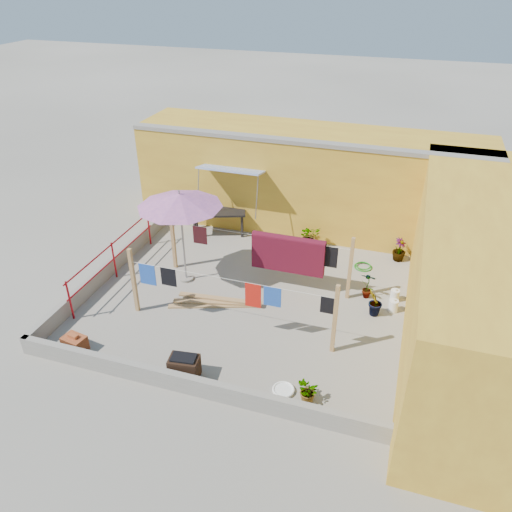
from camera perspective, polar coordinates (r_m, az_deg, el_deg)
name	(u,v)px	position (r m, az deg, el deg)	size (l,w,h in m)	color
ground	(248,297)	(13.28, -0.91, -4.73)	(80.00, 80.00, 0.00)	#9E998E
wall_back	(309,179)	(16.40, 6.04, 8.72)	(11.00, 3.27, 3.21)	gold
wall_right	(470,280)	(12.03, 23.22, -2.55)	(2.40, 9.00, 3.20)	gold
parapet_front	(192,385)	(10.61, -7.33, -14.43)	(8.30, 0.16, 0.44)	gray
parapet_left	(113,265)	(14.78, -16.08, -1.03)	(0.16, 7.30, 0.44)	gray
red_railing	(113,255)	(14.27, -16.01, 0.12)	(0.05, 4.20, 1.10)	maroon
clothesline_rig	(280,258)	(13.02, 2.80, -0.23)	(5.09, 2.35, 1.80)	tan
patio_umbrella	(180,201)	(12.98, -8.71, 6.27)	(2.25, 2.25, 2.68)	gray
outdoor_table	(218,212)	(16.14, -4.31, 5.02)	(1.91, 1.39, 0.81)	black
brick_stack	(75,343)	(12.24, -20.00, -9.37)	(0.56, 0.45, 0.44)	#A24C25
lumber_pile	(216,302)	(13.02, -4.63, -5.28)	(2.34, 0.90, 0.14)	tan
brazier	(184,367)	(10.93, -8.19, -12.46)	(0.67, 0.50, 0.56)	black
white_basin	(283,390)	(10.70, 3.14, -15.04)	(0.47, 0.47, 0.08)	white
water_jug_a	(395,295)	(13.56, 15.58, -4.35)	(0.24, 0.24, 0.37)	white
water_jug_b	(393,306)	(13.16, 15.42, -5.51)	(0.24, 0.24, 0.37)	white
green_hose	(363,266)	(14.84, 12.15, -1.16)	(0.52, 0.52, 0.08)	#1D791B
plant_back_a	(309,236)	(15.53, 6.13, 2.27)	(0.63, 0.55, 0.70)	#24611B
plant_back_b	(399,250)	(15.30, 16.06, 0.68)	(0.39, 0.39, 0.70)	#24611B
plant_right_a	(368,285)	(13.38, 12.68, -3.24)	(0.41, 0.28, 0.79)	#24611B
plant_right_b	(375,303)	(12.76, 13.45, -5.24)	(0.42, 0.34, 0.77)	#24611B
plant_right_c	(308,392)	(10.39, 5.98, -15.20)	(0.48, 0.41, 0.53)	#24611B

